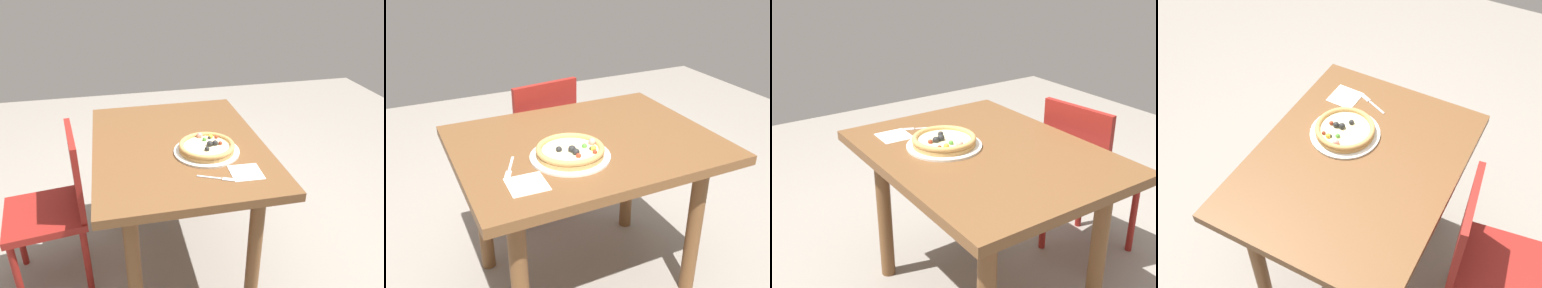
{
  "view_description": "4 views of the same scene",
  "coord_description": "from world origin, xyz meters",
  "views": [
    {
      "loc": [
        1.76,
        -0.32,
        1.69
      ],
      "look_at": [
        0.06,
        0.06,
        0.79
      ],
      "focal_mm": 36.28,
      "sensor_mm": 36.0,
      "label": 1
    },
    {
      "loc": [
        0.75,
        1.5,
        1.57
      ],
      "look_at": [
        0.06,
        0.06,
        0.79
      ],
      "focal_mm": 39.8,
      "sensor_mm": 36.0,
      "label": 2
    },
    {
      "loc": [
        -1.51,
        1.13,
        1.59
      ],
      "look_at": [
        0.06,
        0.06,
        0.79
      ],
      "focal_mm": 45.42,
      "sensor_mm": 36.0,
      "label": 3
    },
    {
      "loc": [
        -1.27,
        -0.66,
        2.37
      ],
      "look_at": [
        0.06,
        0.06,
        0.79
      ],
      "focal_mm": 45.82,
      "sensor_mm": 36.0,
      "label": 4
    }
  ],
  "objects": [
    {
      "name": "ground_plane",
      "position": [
        0.0,
        0.0,
        0.0
      ],
      "size": [
        6.0,
        6.0,
        0.0
      ],
      "primitive_type": "plane",
      "color": "gray"
    },
    {
      "name": "dining_table",
      "position": [
        0.0,
        0.0,
        0.65
      ],
      "size": [
        1.13,
        0.87,
        0.77
      ],
      "color": "brown",
      "rests_on": "ground"
    },
    {
      "name": "chair_near",
      "position": [
        -0.01,
        -0.65,
        0.48
      ],
      "size": [
        0.45,
        0.45,
        0.88
      ],
      "rotation": [
        0.0,
        0.0,
        3.28
      ],
      "color": "maroon",
      "rests_on": "ground"
    },
    {
      "name": "plate",
      "position": [
        0.13,
        0.12,
        0.78
      ],
      "size": [
        0.33,
        0.33,
        0.01
      ],
      "primitive_type": "cylinder",
      "color": "silver",
      "rests_on": "dining_table"
    },
    {
      "name": "pizza",
      "position": [
        0.13,
        0.12,
        0.81
      ],
      "size": [
        0.28,
        0.28,
        0.05
      ],
      "color": "tan",
      "rests_on": "plate"
    },
    {
      "name": "fork",
      "position": [
        0.38,
        0.11,
        0.78
      ],
      "size": [
        0.08,
        0.16,
        0.0
      ],
      "rotation": [
        0.0,
        0.0,
        1.14
      ],
      "color": "silver",
      "rests_on": "dining_table"
    },
    {
      "name": "napkin",
      "position": [
        0.35,
        0.24,
        0.78
      ],
      "size": [
        0.15,
        0.15,
        0.0
      ],
      "primitive_type": "cube",
      "rotation": [
        0.0,
        0.0,
        -0.04
      ],
      "color": "white",
      "rests_on": "dining_table"
    }
  ]
}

